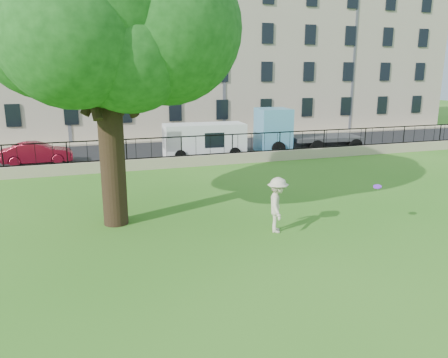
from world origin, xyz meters
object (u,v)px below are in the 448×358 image
object	(u,v)px
man	(278,205)
white_van	(204,141)
blue_truck	(308,130)
red_sedan	(37,153)
tree	(99,8)
frisbee	(377,187)

from	to	relation	value
man	white_van	bearing A→B (deg)	17.28
man	blue_truck	size ratio (longest dim) A/B	0.27
red_sedan	white_van	bearing A→B (deg)	-96.45
tree	blue_truck	size ratio (longest dim) A/B	1.55
man	white_van	world-z (taller)	white_van
frisbee	man	bearing A→B (deg)	165.19
man	blue_truck	world-z (taller)	blue_truck
frisbee	white_van	world-z (taller)	white_van
man	blue_truck	distance (m)	15.82
frisbee	red_sedan	size ratio (longest dim) A/B	0.07
frisbee	blue_truck	world-z (taller)	blue_truck
red_sedan	blue_truck	xyz separation A→B (m)	(16.89, -1.00, 0.81)
man	blue_truck	xyz separation A→B (m)	(8.45, 13.37, 0.51)
frisbee	red_sedan	xyz separation A→B (m)	(-11.65, 15.21, -0.86)
man	red_sedan	world-z (taller)	man
tree	blue_truck	bearing A→B (deg)	38.50
tree	white_van	bearing A→B (deg)	59.30
white_van	blue_truck	xyz separation A→B (m)	(7.17, 0.00, 0.40)
tree	frisbee	world-z (taller)	tree
man	red_sedan	bearing A→B (deg)	53.15
tree	man	world-z (taller)	tree
man	red_sedan	distance (m)	16.66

